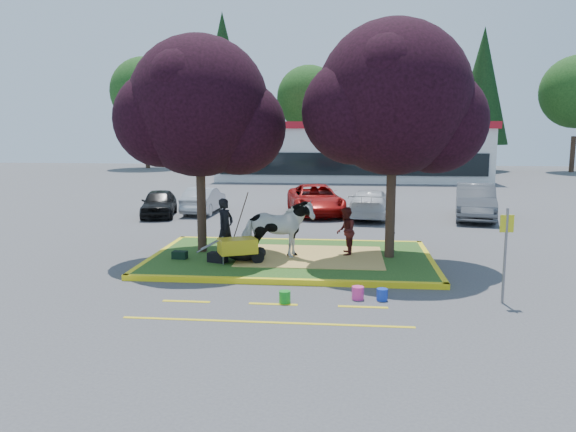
# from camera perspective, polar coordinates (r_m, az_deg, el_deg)

# --- Properties ---
(ground) EXTENTS (90.00, 90.00, 0.00)m
(ground) POSITION_cam_1_polar(r_m,az_deg,el_deg) (16.77, 0.32, -4.58)
(ground) COLOR #424244
(ground) RESTS_ON ground
(median_island) EXTENTS (8.00, 5.00, 0.15)m
(median_island) POSITION_cam_1_polar(r_m,az_deg,el_deg) (16.76, 0.32, -4.33)
(median_island) COLOR #1F4A17
(median_island) RESTS_ON ground
(curb_near) EXTENTS (8.30, 0.16, 0.15)m
(curb_near) POSITION_cam_1_polar(r_m,az_deg,el_deg) (14.27, -0.68, -6.68)
(curb_near) COLOR yellow
(curb_near) RESTS_ON ground
(curb_far) EXTENTS (8.30, 0.16, 0.15)m
(curb_far) POSITION_cam_1_polar(r_m,az_deg,el_deg) (19.27, 1.05, -2.58)
(curb_far) COLOR yellow
(curb_far) RESTS_ON ground
(curb_left) EXTENTS (0.16, 5.30, 0.15)m
(curb_left) POSITION_cam_1_polar(r_m,az_deg,el_deg) (17.61, -13.04, -3.91)
(curb_left) COLOR yellow
(curb_left) RESTS_ON ground
(curb_right) EXTENTS (0.16, 5.30, 0.15)m
(curb_right) POSITION_cam_1_polar(r_m,az_deg,el_deg) (16.87, 14.29, -4.51)
(curb_right) COLOR yellow
(curb_right) RESTS_ON ground
(straw_bedding) EXTENTS (4.20, 3.00, 0.01)m
(straw_bedding) POSITION_cam_1_polar(r_m,az_deg,el_deg) (16.69, 2.38, -4.10)
(straw_bedding) COLOR #E2BA5D
(straw_bedding) RESTS_ON median_island
(tree_purple_left) EXTENTS (5.06, 4.20, 6.51)m
(tree_purple_left) POSITION_cam_1_polar(r_m,az_deg,el_deg) (17.18, -8.96, 10.30)
(tree_purple_left) COLOR black
(tree_purple_left) RESTS_ON median_island
(tree_purple_right) EXTENTS (5.30, 4.40, 6.82)m
(tree_purple_right) POSITION_cam_1_polar(r_m,az_deg,el_deg) (16.49, 10.75, 11.01)
(tree_purple_right) COLOR black
(tree_purple_right) RESTS_ON median_island
(fire_lane_stripe_a) EXTENTS (1.10, 0.12, 0.01)m
(fire_lane_stripe_a) POSITION_cam_1_polar(r_m,az_deg,el_deg) (13.15, -10.29, -8.53)
(fire_lane_stripe_a) COLOR yellow
(fire_lane_stripe_a) RESTS_ON ground
(fire_lane_stripe_b) EXTENTS (1.10, 0.12, 0.01)m
(fire_lane_stripe_b) POSITION_cam_1_polar(r_m,az_deg,el_deg) (12.75, -1.51, -8.94)
(fire_lane_stripe_b) COLOR yellow
(fire_lane_stripe_b) RESTS_ON ground
(fire_lane_stripe_c) EXTENTS (1.10, 0.12, 0.01)m
(fire_lane_stripe_c) POSITION_cam_1_polar(r_m,az_deg,el_deg) (12.66, 7.62, -9.14)
(fire_lane_stripe_c) COLOR yellow
(fire_lane_stripe_c) RESTS_ON ground
(fire_lane_long) EXTENTS (6.00, 0.10, 0.01)m
(fire_lane_long) POSITION_cam_1_polar(r_m,az_deg,el_deg) (11.62, -2.27, -10.74)
(fire_lane_long) COLOR yellow
(fire_lane_long) RESTS_ON ground
(retail_building) EXTENTS (20.40, 8.40, 4.40)m
(retail_building) POSITION_cam_1_polar(r_m,az_deg,el_deg) (44.26, 6.42, 6.69)
(retail_building) COLOR silver
(retail_building) RESTS_ON ground
(treeline) EXTENTS (46.58, 7.80, 14.63)m
(treeline) POSITION_cam_1_polar(r_m,az_deg,el_deg) (53.98, 5.59, 12.91)
(treeline) COLOR black
(treeline) RESTS_ON ground
(cow) EXTENTS (2.24, 1.57, 1.73)m
(cow) POSITION_cam_1_polar(r_m,az_deg,el_deg) (16.20, -1.11, -1.40)
(cow) COLOR white
(cow) RESTS_ON median_island
(calf) EXTENTS (1.19, 0.90, 0.46)m
(calf) POSITION_cam_1_polar(r_m,az_deg,el_deg) (16.17, -4.58, -3.74)
(calf) COLOR black
(calf) RESTS_ON median_island
(handler) EXTENTS (0.63, 0.74, 1.71)m
(handler) POSITION_cam_1_polar(r_m,az_deg,el_deg) (16.76, -6.38, -1.13)
(handler) COLOR black
(handler) RESTS_ON median_island
(visitor_a) EXTENTS (0.58, 0.72, 1.44)m
(visitor_a) POSITION_cam_1_polar(r_m,az_deg,el_deg) (16.83, 5.88, -1.54)
(visitor_a) COLOR #431513
(visitor_a) RESTS_ON median_island
(visitor_b) EXTENTS (0.39, 0.73, 1.19)m
(visitor_b) POSITION_cam_1_polar(r_m,az_deg,el_deg) (17.74, 10.39, -1.53)
(visitor_b) COLOR black
(visitor_b) RESTS_ON median_island
(wheelbarrow) EXTENTS (1.85, 1.00, 0.71)m
(wheelbarrow) POSITION_cam_1_polar(r_m,az_deg,el_deg) (15.81, -5.10, -3.09)
(wheelbarrow) COLOR black
(wheelbarrow) RESTS_ON median_island
(gear_bag_dark) EXTENTS (0.60, 0.44, 0.27)m
(gear_bag_dark) POSITION_cam_1_polar(r_m,az_deg,el_deg) (16.07, -7.16, -4.20)
(gear_bag_dark) COLOR black
(gear_bag_dark) RESTS_ON median_island
(gear_bag_green) EXTENTS (0.44, 0.30, 0.22)m
(gear_bag_green) POSITION_cam_1_polar(r_m,az_deg,el_deg) (16.68, -10.94, -3.90)
(gear_bag_green) COLOR black
(gear_bag_green) RESTS_ON median_island
(sign_post) EXTENTS (0.30, 0.06, 2.17)m
(sign_post) POSITION_cam_1_polar(r_m,az_deg,el_deg) (13.42, 21.23, -2.86)
(sign_post) COLOR slate
(sign_post) RESTS_ON ground
(bucket_green) EXTENTS (0.33, 0.33, 0.28)m
(bucket_green) POSITION_cam_1_polar(r_m,az_deg,el_deg) (12.79, -0.33, -8.23)
(bucket_green) COLOR #17981F
(bucket_green) RESTS_ON ground
(bucket_pink) EXTENTS (0.34, 0.34, 0.30)m
(bucket_pink) POSITION_cam_1_polar(r_m,az_deg,el_deg) (13.16, 7.11, -7.76)
(bucket_pink) COLOR #EB3491
(bucket_pink) RESTS_ON ground
(bucket_blue) EXTENTS (0.28, 0.28, 0.27)m
(bucket_blue) POSITION_cam_1_polar(r_m,az_deg,el_deg) (13.16, 9.53, -7.88)
(bucket_blue) COLOR #1738BD
(bucket_blue) RESTS_ON ground
(car_black) EXTENTS (2.12, 3.73, 1.20)m
(car_black) POSITION_cam_1_polar(r_m,az_deg,el_deg) (25.84, -12.97, 1.30)
(car_black) COLOR black
(car_black) RESTS_ON ground
(car_silver) EXTENTS (1.35, 3.67, 1.20)m
(car_silver) POSITION_cam_1_polar(r_m,az_deg,el_deg) (26.49, -8.55, 1.62)
(car_silver) COLOR #AAAEB2
(car_silver) RESTS_ON ground
(car_red) EXTENTS (3.13, 5.19, 1.35)m
(car_red) POSITION_cam_1_polar(r_m,az_deg,el_deg) (25.86, 2.80, 1.70)
(car_red) COLOR #A9100E
(car_red) RESTS_ON ground
(car_white) EXTENTS (2.30, 4.52, 1.26)m
(car_white) POSITION_cam_1_polar(r_m,az_deg,el_deg) (24.99, 8.37, 1.26)
(car_white) COLOR silver
(car_white) RESTS_ON ground
(car_grey) EXTENTS (2.38, 4.78, 1.51)m
(car_grey) POSITION_cam_1_polar(r_m,az_deg,el_deg) (25.72, 18.49, 1.38)
(car_grey) COLOR #4F5256
(car_grey) RESTS_ON ground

